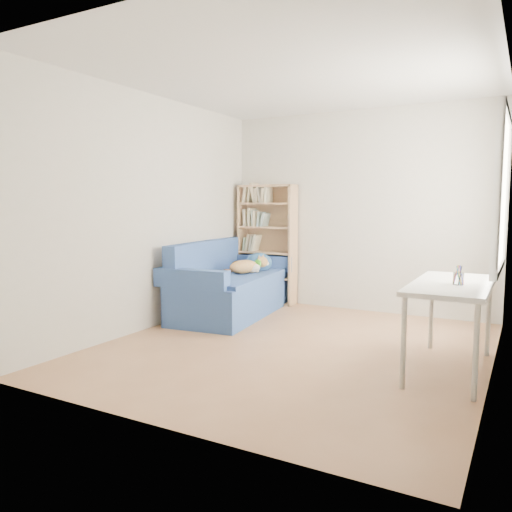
# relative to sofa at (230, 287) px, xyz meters

# --- Properties ---
(ground) EXTENTS (4.00, 4.00, 0.00)m
(ground) POSITION_rel_sofa_xyz_m (1.33, -0.97, -0.35)
(ground) COLOR #946543
(ground) RESTS_ON ground
(room_shell) EXTENTS (3.54, 4.04, 2.62)m
(room_shell) POSITION_rel_sofa_xyz_m (1.43, -0.94, 1.29)
(room_shell) COLOR silver
(room_shell) RESTS_ON ground
(sofa) EXTENTS (1.09, 1.97, 0.93)m
(sofa) POSITION_rel_sofa_xyz_m (0.00, 0.00, 0.00)
(sofa) COLOR navy
(sofa) RESTS_ON ground
(bookshelf) EXTENTS (0.83, 0.26, 1.66)m
(bookshelf) POSITION_rel_sofa_xyz_m (0.07, 0.88, 0.42)
(bookshelf) COLOR tan
(bookshelf) RESTS_ON ground
(desk) EXTENTS (0.60, 1.31, 0.75)m
(desk) POSITION_rel_sofa_xyz_m (2.76, -0.97, 0.33)
(desk) COLOR white
(desk) RESTS_ON ground
(pen_cup) EXTENTS (0.09, 0.09, 0.16)m
(pen_cup) POSITION_rel_sofa_xyz_m (2.81, -1.06, 0.46)
(pen_cup) COLOR white
(pen_cup) RESTS_ON desk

